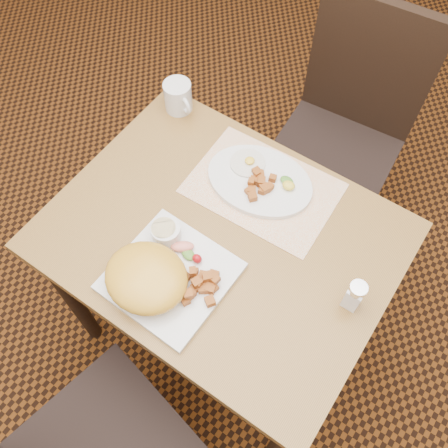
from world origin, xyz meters
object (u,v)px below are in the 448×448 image
chair_far (346,125)px  coffee_mug (178,97)px  table (222,253)px  plate_oval (260,181)px  salt_shaker (354,295)px  plate_square (171,276)px

chair_far → coffee_mug: size_ratio=8.68×
chair_far → table: bearing=81.8°
table → plate_oval: 0.23m
salt_shaker → coffee_mug: 0.78m
plate_square → table: bearing=79.1°
coffee_mug → table: bearing=-39.1°
table → plate_oval: (-0.01, 0.20, 0.12)m
table → coffee_mug: coffee_mug is taller
coffee_mug → chair_far: bearing=46.0°
table → plate_square: bearing=-100.9°
plate_square → plate_oval: bearing=85.7°
salt_shaker → table: bearing=-177.1°
plate_oval → chair_far: bearing=84.4°
coffee_mug → plate_oval: bearing=-15.5°
table → salt_shaker: bearing=2.9°
chair_far → plate_square: bearing=80.4°
salt_shaker → plate_square: bearing=-154.3°
table → coffee_mug: size_ratio=8.06×
table → salt_shaker: (0.37, 0.02, 0.16)m
chair_far → salt_shaker: chair_far is taller
chair_far → coffee_mug: (-0.41, -0.42, 0.26)m
salt_shaker → coffee_mug: size_ratio=0.90×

